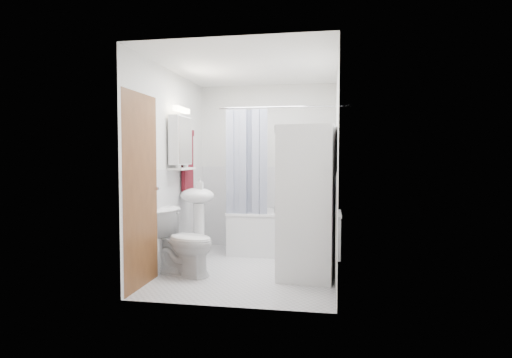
% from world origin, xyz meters
% --- Properties ---
extents(floor, '(2.60, 2.60, 0.00)m').
position_xyz_m(floor, '(0.00, 0.00, 0.00)').
color(floor, silver).
rests_on(floor, ground).
extents(room_walls, '(2.60, 2.60, 2.60)m').
position_xyz_m(room_walls, '(0.00, 0.00, 1.49)').
color(room_walls, silver).
rests_on(room_walls, ground).
extents(wainscot, '(1.98, 2.58, 2.58)m').
position_xyz_m(wainscot, '(0.00, 0.29, 0.60)').
color(wainscot, white).
rests_on(wainscot, ground).
extents(door, '(0.05, 2.00, 2.00)m').
position_xyz_m(door, '(-0.95, -0.55, 1.00)').
color(door, brown).
rests_on(door, ground).
extents(bathtub, '(1.54, 0.73, 0.59)m').
position_xyz_m(bathtub, '(0.31, 0.92, 0.32)').
color(bathtub, white).
rests_on(bathtub, ground).
extents(tub_spout, '(0.04, 0.12, 0.04)m').
position_xyz_m(tub_spout, '(0.51, 1.25, 0.91)').
color(tub_spout, silver).
rests_on(tub_spout, room_walls).
extents(curtain_rod, '(1.72, 0.02, 0.02)m').
position_xyz_m(curtain_rod, '(0.31, 0.62, 2.00)').
color(curtain_rod, silver).
rests_on(curtain_rod, room_walls).
extents(shower_curtain, '(0.55, 0.02, 1.45)m').
position_xyz_m(shower_curtain, '(-0.18, 0.62, 1.25)').
color(shower_curtain, '#16234D').
rests_on(shower_curtain, curtain_rod).
extents(sink, '(0.44, 0.37, 1.04)m').
position_xyz_m(sink, '(-0.75, 0.29, 0.70)').
color(sink, white).
rests_on(sink, ground).
extents(medicine_cabinet, '(0.13, 0.50, 0.71)m').
position_xyz_m(medicine_cabinet, '(-0.90, 0.10, 1.57)').
color(medicine_cabinet, white).
rests_on(medicine_cabinet, room_walls).
extents(shelf, '(0.18, 0.54, 0.02)m').
position_xyz_m(shelf, '(-0.89, 0.10, 1.20)').
color(shelf, silver).
rests_on(shelf, room_walls).
extents(shower_caddy, '(0.22, 0.06, 0.02)m').
position_xyz_m(shower_caddy, '(0.56, 1.24, 1.15)').
color(shower_caddy, silver).
rests_on(shower_caddy, room_walls).
extents(towel, '(0.07, 0.34, 0.82)m').
position_xyz_m(towel, '(-0.94, 0.45, 1.32)').
color(towel, '#531615').
rests_on(towel, room_walls).
extents(washer_dryer, '(0.66, 0.65, 1.69)m').
position_xyz_m(washer_dryer, '(0.68, -0.24, 0.84)').
color(washer_dryer, white).
rests_on(washer_dryer, ground).
extents(toilet, '(0.86, 0.64, 0.75)m').
position_xyz_m(toilet, '(-0.72, -0.35, 0.37)').
color(toilet, white).
rests_on(toilet, ground).
extents(soap_pump, '(0.08, 0.17, 0.08)m').
position_xyz_m(soap_pump, '(-0.71, 0.25, 0.95)').
color(soap_pump, gray).
rests_on(soap_pump, sink).
extents(shelf_bottle, '(0.07, 0.18, 0.07)m').
position_xyz_m(shelf_bottle, '(-0.89, -0.05, 1.25)').
color(shelf_bottle, gray).
rests_on(shelf_bottle, shelf).
extents(shelf_cup, '(0.10, 0.09, 0.10)m').
position_xyz_m(shelf_cup, '(-0.89, 0.22, 1.26)').
color(shelf_cup, gray).
rests_on(shelf_cup, shelf).
extents(shampoo_a, '(0.13, 0.17, 0.13)m').
position_xyz_m(shampoo_a, '(0.35, 1.24, 1.23)').
color(shampoo_a, gray).
rests_on(shampoo_a, shower_caddy).
extents(shampoo_b, '(0.08, 0.21, 0.08)m').
position_xyz_m(shampoo_b, '(0.47, 1.24, 1.20)').
color(shampoo_b, '#2B61AD').
rests_on(shampoo_b, shower_caddy).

